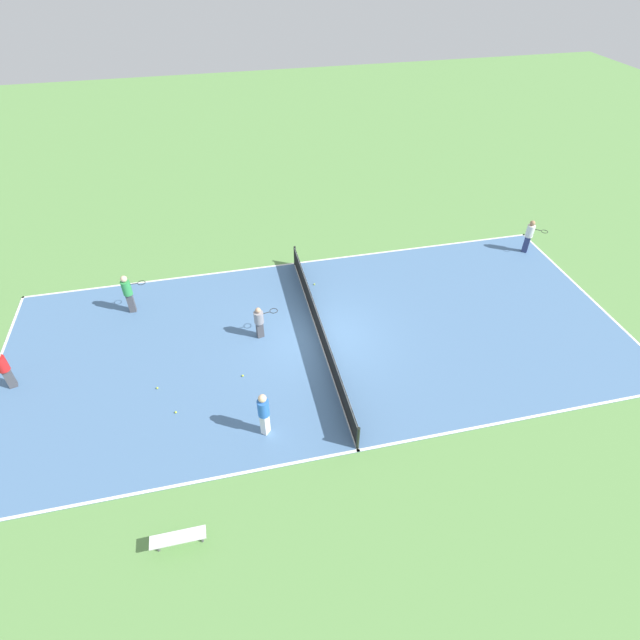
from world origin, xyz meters
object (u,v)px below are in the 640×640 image
(player_far_white, at_px, (529,234))
(tennis_ball_near_net, at_px, (176,412))
(bench, at_px, (178,538))
(player_baseline_gray, at_px, (259,321))
(player_far_green, at_px, (128,291))
(tennis_ball_far_baseline, at_px, (314,284))
(tennis_ball_right_alley, at_px, (243,376))
(tennis_ball_midcourt, at_px, (157,388))
(player_coach_red, at_px, (4,368))
(player_near_blue, at_px, (264,412))
(tennis_net, at_px, (320,328))

(player_far_white, relative_size, tennis_ball_near_net, 23.93)
(tennis_ball_near_net, bearing_deg, bench, -178.73)
(bench, height_order, player_baseline_gray, player_baseline_gray)
(player_far_green, distance_m, tennis_ball_far_baseline, 7.62)
(bench, bearing_deg, tennis_ball_right_alley, -111.28)
(player_baseline_gray, distance_m, tennis_ball_midcourt, 4.33)
(player_far_white, bearing_deg, player_baseline_gray, -123.83)
(player_far_white, distance_m, player_coach_red, 22.03)
(player_near_blue, xyz_separation_m, tennis_ball_near_net, (1.40, 2.76, -0.94))
(tennis_ball_right_alley, bearing_deg, tennis_net, -65.92)
(player_far_white, bearing_deg, tennis_ball_near_net, -116.36)
(tennis_net, bearing_deg, player_far_green, 65.18)
(bench, relative_size, tennis_ball_far_baseline, 20.66)
(bench, distance_m, tennis_ball_near_net, 4.50)
(tennis_net, relative_size, player_far_white, 6.39)
(tennis_ball_right_alley, bearing_deg, player_baseline_gray, -24.53)
(bench, xyz_separation_m, player_coach_red, (6.93, 5.53, 0.53))
(player_baseline_gray, distance_m, player_far_green, 5.54)
(player_far_white, xyz_separation_m, player_near_blue, (-7.77, 13.49, 0.04))
(player_near_blue, bearing_deg, player_coach_red, -73.28)
(tennis_ball_midcourt, bearing_deg, player_near_blue, -127.85)
(tennis_net, height_order, player_near_blue, player_near_blue)
(tennis_ball_right_alley, height_order, tennis_ball_near_net, same)
(tennis_ball_right_alley, bearing_deg, player_far_white, -69.49)
(player_baseline_gray, xyz_separation_m, tennis_ball_far_baseline, (2.80, -2.71, -0.74))
(bench, xyz_separation_m, tennis_ball_near_net, (4.49, 0.10, -0.33))
(player_far_green, xyz_separation_m, tennis_ball_far_baseline, (0.14, -7.56, -0.96))
(player_baseline_gray, relative_size, tennis_ball_right_alley, 20.19)
(tennis_ball_right_alley, bearing_deg, tennis_ball_near_net, 116.75)
(player_far_white, bearing_deg, player_coach_red, -127.51)
(bench, distance_m, tennis_ball_far_baseline, 11.94)
(player_near_blue, bearing_deg, tennis_ball_midcourt, -85.98)
(tennis_net, bearing_deg, player_far_white, -70.54)
(bench, xyz_separation_m, player_far_white, (10.87, -16.15, 0.57))
(player_far_white, relative_size, player_coach_red, 1.03)
(player_baseline_gray, height_order, tennis_ball_near_net, player_baseline_gray)
(player_near_blue, xyz_separation_m, tennis_ball_right_alley, (2.56, 0.46, -0.94))
(tennis_ball_near_net, bearing_deg, player_baseline_gray, -45.61)
(tennis_ball_right_alley, height_order, tennis_ball_far_baseline, same)
(player_baseline_gray, bearing_deg, tennis_net, -26.63)
(tennis_net, distance_m, tennis_ball_right_alley, 3.42)
(player_far_white, distance_m, player_far_green, 17.91)
(tennis_net, relative_size, player_far_green, 6.04)
(player_baseline_gray, xyz_separation_m, tennis_ball_midcourt, (-1.91, 3.81, -0.74))
(player_baseline_gray, distance_m, tennis_ball_far_baseline, 3.97)
(tennis_net, height_order, tennis_ball_far_baseline, tennis_net)
(bench, bearing_deg, tennis_ball_far_baseline, -119.13)
(bench, bearing_deg, tennis_ball_near_net, -88.73)
(tennis_ball_near_net, bearing_deg, tennis_ball_right_alley, -63.25)
(tennis_ball_right_alley, bearing_deg, player_coach_red, 80.54)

